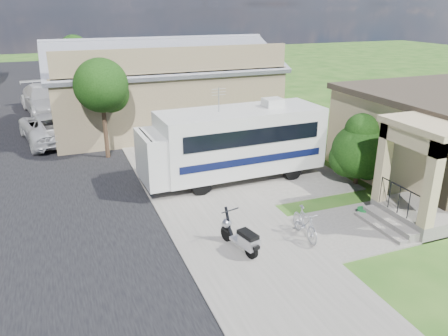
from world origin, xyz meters
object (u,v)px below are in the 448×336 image
object	(u,v)px
scooter	(241,237)
bicycle	(305,225)
van	(46,99)
motorhome	(234,141)
shrub	(360,148)
pickup_truck	(50,127)
garden_hose	(363,212)

from	to	relation	value
scooter	bicycle	world-z (taller)	scooter
bicycle	van	size ratio (longest dim) A/B	0.25
motorhome	shrub	bearing A→B (deg)	-28.84
scooter	shrub	bearing A→B (deg)	12.30
shrub	motorhome	bearing A→B (deg)	153.05
pickup_truck	van	distance (m)	6.73
shrub	van	size ratio (longest dim) A/B	0.46
scooter	garden_hose	xyz separation A→B (m)	(4.85, 0.72, -0.40)
shrub	scooter	distance (m)	7.13
pickup_truck	garden_hose	world-z (taller)	pickup_truck
scooter	pickup_truck	distance (m)	14.53
bicycle	van	distance (m)	21.60
shrub	garden_hose	size ratio (longest dim) A/B	6.98
bicycle	van	xyz separation A→B (m)	(-7.11, 20.39, 0.44)
motorhome	van	world-z (taller)	motorhome
shrub	pickup_truck	size ratio (longest dim) A/B	0.52
van	garden_hose	xyz separation A→B (m)	(9.86, -19.68, -0.82)
pickup_truck	van	bearing A→B (deg)	-98.62
motorhome	scooter	xyz separation A→B (m)	(-1.98, -5.31, -1.12)
garden_hose	van	bearing A→B (deg)	116.61
van	motorhome	bearing A→B (deg)	-75.29
pickup_truck	van	xyz separation A→B (m)	(-0.12, 6.72, 0.15)
motorhome	shrub	distance (m)	4.90
scooter	van	bearing A→B (deg)	90.14
motorhome	pickup_truck	size ratio (longest dim) A/B	1.34
bicycle	garden_hose	bearing A→B (deg)	19.04
shrub	van	bearing A→B (deg)	123.26
garden_hose	shrub	bearing A→B (deg)	57.68
bicycle	garden_hose	size ratio (longest dim) A/B	3.81
pickup_truck	van	size ratio (longest dim) A/B	0.88
pickup_truck	scooter	bearing A→B (deg)	100.03
shrub	pickup_truck	world-z (taller)	shrub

